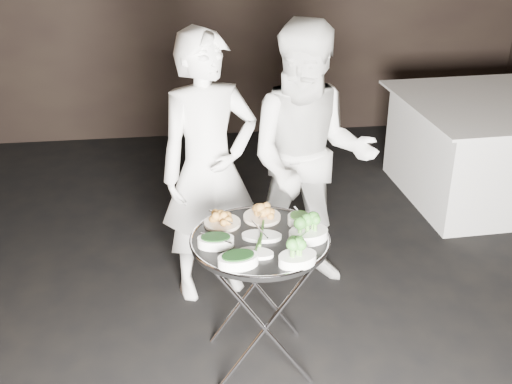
{
  "coord_description": "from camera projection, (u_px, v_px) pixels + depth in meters",
  "views": [
    {
      "loc": [
        -0.45,
        -2.7,
        2.35
      ],
      "look_at": [
        -0.08,
        0.16,
        0.95
      ],
      "focal_mm": 45.0,
      "sensor_mm": 36.0,
      "label": 1
    }
  ],
  "objects": [
    {
      "name": "floor",
      "position": [
        275.0,
        364.0,
        3.5
      ],
      "size": [
        6.0,
        7.0,
        0.05
      ],
      "primitive_type": "cube",
      "color": "black",
      "rests_on": "ground"
    },
    {
      "name": "tray_stand",
      "position": [
        260.0,
        297.0,
        3.3
      ],
      "size": [
        0.51,
        0.43,
        0.75
      ],
      "rotation": [
        0.0,
        0.0,
        -0.01
      ],
      "color": "silver",
      "rests_on": "floor"
    },
    {
      "name": "serving_tray",
      "position": [
        260.0,
        240.0,
        3.15
      ],
      "size": [
        0.69,
        0.69,
        0.04
      ],
      "color": "black",
      "rests_on": "tray_stand"
    },
    {
      "name": "potato_plate_a",
      "position": [
        222.0,
        219.0,
        3.26
      ],
      "size": [
        0.19,
        0.19,
        0.07
      ],
      "rotation": [
        0.0,
        0.0,
        0.25
      ],
      "color": "beige",
      "rests_on": "serving_tray"
    },
    {
      "name": "potato_plate_b",
      "position": [
        262.0,
        213.0,
        3.32
      ],
      "size": [
        0.19,
        0.19,
        0.07
      ],
      "rotation": [
        0.0,
        0.0,
        0.17
      ],
      "color": "beige",
      "rests_on": "serving_tray"
    },
    {
      "name": "greens_bowl",
      "position": [
        300.0,
        218.0,
        3.27
      ],
      "size": [
        0.12,
        0.12,
        0.07
      ],
      "rotation": [
        0.0,
        0.0,
        -0.01
      ],
      "color": "white",
      "rests_on": "serving_tray"
    },
    {
      "name": "asparagus_plate_a",
      "position": [
        262.0,
        235.0,
        3.15
      ],
      "size": [
        0.22,
        0.15,
        0.04
      ],
      "rotation": [
        0.0,
        0.0,
        -0.21
      ],
      "color": "white",
      "rests_on": "serving_tray"
    },
    {
      "name": "asparagus_plate_b",
      "position": [
        256.0,
        252.0,
        3.0
      ],
      "size": [
        0.19,
        0.14,
        0.03
      ],
      "rotation": [
        0.0,
        0.0,
        -0.3
      ],
      "color": "white",
      "rests_on": "serving_tray"
    },
    {
      "name": "spinach_bowl_a",
      "position": [
        216.0,
        240.0,
        3.07
      ],
      "size": [
        0.18,
        0.13,
        0.07
      ],
      "rotation": [
        0.0,
        0.0,
        -0.08
      ],
      "color": "white",
      "rests_on": "serving_tray"
    },
    {
      "name": "spinach_bowl_b",
      "position": [
        238.0,
        259.0,
        2.91
      ],
      "size": [
        0.21,
        0.15,
        0.08
      ],
      "rotation": [
        0.0,
        0.0,
        0.17
      ],
      "color": "white",
      "rests_on": "serving_tray"
    },
    {
      "name": "broccoli_bowl_a",
      "position": [
        308.0,
        233.0,
        3.12
      ],
      "size": [
        0.23,
        0.19,
        0.08
      ],
      "rotation": [
        0.0,
        0.0,
        0.23
      ],
      "color": "white",
      "rests_on": "serving_tray"
    },
    {
      "name": "broccoli_bowl_b",
      "position": [
        297.0,
        257.0,
        2.93
      ],
      "size": [
        0.21,
        0.18,
        0.08
      ],
      "rotation": [
        0.0,
        0.0,
        0.27
      ],
      "color": "white",
      "rests_on": "serving_tray"
    },
    {
      "name": "serving_utensils",
      "position": [
        261.0,
        223.0,
        3.19
      ],
      "size": [
        0.58,
        0.42,
        0.01
      ],
      "color": "silver",
      "rests_on": "serving_tray"
    },
    {
      "name": "waiter_left",
      "position": [
        209.0,
        170.0,
        3.75
      ],
      "size": [
        0.69,
        0.55,
        1.65
      ],
      "primitive_type": "imported",
      "rotation": [
        0.0,
        0.0,
        0.3
      ],
      "color": "silver",
      "rests_on": "floor"
    },
    {
      "name": "waiter_right",
      "position": [
        309.0,
        159.0,
        3.86
      ],
      "size": [
        0.91,
        0.76,
        1.67
      ],
      "primitive_type": "imported",
      "rotation": [
        0.0,
        0.0,
        -0.17
      ],
      "color": "silver",
      "rests_on": "floor"
    },
    {
      "name": "dining_table",
      "position": [
        489.0,
        149.0,
        5.14
      ],
      "size": [
        1.41,
        1.41,
        0.81
      ],
      "rotation": [
        0.0,
        0.0,
        0.05
      ],
      "color": "white",
      "rests_on": "floor"
    }
  ]
}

